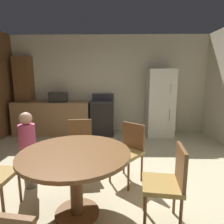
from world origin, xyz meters
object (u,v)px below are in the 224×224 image
Objects in this scene: oven_range at (103,118)px; chair_northeast at (129,149)px; dining_table at (76,165)px; microwave at (58,97)px; person_child at (28,148)px; chair_east at (169,181)px; refrigerator at (160,103)px; chair_north at (80,143)px.

oven_range is 1.26× the size of chair_northeast.
oven_range reaches higher than dining_table.
chair_northeast is (1.75, -2.38, -0.53)m from microwave.
person_child is at bearing -41.45° from chair_northeast.
microwave is 3.37m from dining_table.
microwave is 0.40× the size of person_child.
person_child is at bearing -108.23° from oven_range.
dining_table is (-0.08, -3.15, 0.14)m from oven_range.
chair_east reaches higher than dining_table.
dining_table is 1.39× the size of chair_northeast.
microwave reaches higher than oven_range.
oven_range reaches higher than person_child.
dining_table is 1.39× the size of chair_east.
refrigerator is at bearing 82.01° from person_child.
person_child is (-1.77, 0.67, 0.08)m from chair_east.
chair_northeast reaches higher than dining_table.
oven_range is 1.26× the size of chair_north.
dining_table is 1.11× the size of person_child.
microwave is 2.66m from person_child.
chair_northeast is 1.00× the size of chair_north.
oven_range is at bearing 177.99° from refrigerator.
refrigerator reaches higher than dining_table.
person_child reaches higher than chair_north.
person_child is at bearing -133.14° from refrigerator.
refrigerator is at bearing -93.86° from chair_east.
dining_table is at bearing 0.00° from chair_northeast.
dining_table is at bearing -0.00° from chair_east.
dining_table is (-1.61, -3.10, -0.28)m from refrigerator.
oven_range is 1.01× the size of person_child.
chair_north is 1.58m from chair_east.
refrigerator reaches higher than chair_east.
chair_north is (-0.21, -2.16, 0.03)m from oven_range.
microwave reaches higher than person_child.
dining_table is at bearing -0.00° from chair_north.
chair_east is at bearing 61.40° from chair_northeast.
chair_north is at bearing -95.63° from oven_range.
refrigerator reaches higher than microwave.
dining_table is 1.39× the size of chair_north.
dining_table is at bearing -91.42° from oven_range.
chair_north is at bearing -37.58° from chair_east.
chair_north is at bearing -66.18° from chair_northeast.
oven_range is 0.91× the size of dining_table.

